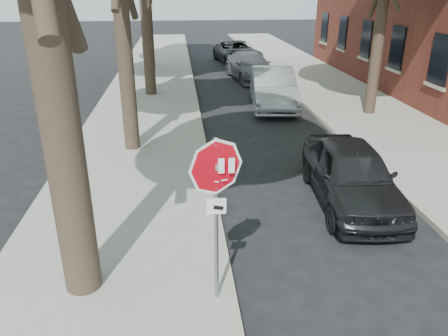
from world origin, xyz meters
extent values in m
plane|color=black|center=(0.00, 0.00, 0.00)|extent=(120.00, 120.00, 0.00)
cube|color=gray|center=(-2.50, 12.00, 0.06)|extent=(4.00, 55.00, 0.12)
cube|color=gray|center=(6.00, 12.00, 0.06)|extent=(4.00, 55.00, 0.12)
cube|color=#9E9384|center=(-0.45, 12.00, 0.07)|extent=(0.12, 55.00, 0.13)
cube|color=#9E9384|center=(3.95, 12.00, 0.07)|extent=(0.12, 55.00, 0.13)
cylinder|color=gray|center=(-0.70, 0.00, 1.42)|extent=(0.06, 0.06, 2.60)
cube|color=#99999E|center=(-0.70, -0.03, 2.32)|extent=(0.05, 0.06, 0.10)
cylinder|color=#99999E|center=(-0.70, -0.03, 2.32)|extent=(0.76, 0.32, 0.82)
cylinder|color=white|center=(-0.70, -0.05, 2.32)|extent=(0.76, 0.32, 0.82)
cylinder|color=#BA0713|center=(-0.70, -0.05, 2.32)|extent=(0.68, 0.29, 0.74)
cube|color=white|center=(-0.91, -0.06, 2.34)|extent=(0.08, 0.00, 0.22)
cube|color=white|center=(-0.77, -0.06, 2.34)|extent=(0.08, 0.00, 0.22)
cube|color=white|center=(-0.63, -0.06, 2.34)|extent=(0.08, 0.00, 0.22)
cube|color=white|center=(-0.49, -0.06, 2.34)|extent=(0.08, 0.00, 0.22)
cube|color=silver|center=(-0.81, -0.07, 2.13)|extent=(0.08, 0.00, 0.03)
cube|color=silver|center=(-0.70, -0.07, 2.11)|extent=(0.08, 0.00, 0.03)
cube|color=silver|center=(-0.59, -0.07, 2.13)|extent=(0.08, 0.00, 0.03)
cube|color=white|center=(-0.70, -0.04, 1.72)|extent=(0.28, 0.02, 0.24)
cube|color=black|center=(-0.67, -0.05, 1.70)|extent=(0.15, 0.00, 0.08)
imported|color=black|center=(2.60, 3.12, 0.69)|extent=(1.93, 4.18, 1.39)
imported|color=#9A9BA2|center=(2.60, 11.66, 0.77)|extent=(2.13, 4.83, 1.54)
imported|color=#505156|center=(2.60, 17.32, 0.68)|extent=(2.52, 4.89, 1.36)
imported|color=black|center=(2.60, 22.42, 0.68)|extent=(2.91, 5.19, 1.37)
camera|label=1|loc=(-1.15, -5.46, 4.59)|focal=35.00mm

